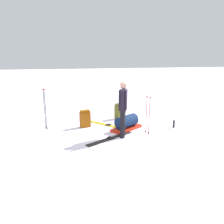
{
  "coord_description": "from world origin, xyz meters",
  "views": [
    {
      "loc": [
        6.37,
        -1.65,
        2.37
      ],
      "look_at": [
        0.0,
        0.0,
        0.7
      ],
      "focal_mm": 34.69,
      "sensor_mm": 36.0,
      "label": 1
    }
  ],
  "objects_px": {
    "thermos_bottle": "(174,124)",
    "ski_poles_planted_far": "(148,113)",
    "gear_sled": "(127,123)",
    "ski_pair_near": "(108,125)",
    "skier_standing": "(123,106)",
    "ski_poles_planted_near": "(45,107)",
    "ski_pair_far": "(110,138)",
    "backpack_large_dark": "(120,111)",
    "backpack_bright": "(85,119)"
  },
  "relations": [
    {
      "from": "ski_poles_planted_near",
      "to": "ski_poles_planted_far",
      "type": "relative_size",
      "value": 1.14
    },
    {
      "from": "backpack_bright",
      "to": "ski_pair_near",
      "type": "bearing_deg",
      "value": 86.12
    },
    {
      "from": "ski_poles_planted_near",
      "to": "ski_poles_planted_far",
      "type": "bearing_deg",
      "value": 67.75
    },
    {
      "from": "skier_standing",
      "to": "ski_poles_planted_far",
      "type": "height_order",
      "value": "skier_standing"
    },
    {
      "from": "ski_poles_planted_far",
      "to": "ski_pair_near",
      "type": "bearing_deg",
      "value": -138.93
    },
    {
      "from": "ski_pair_far",
      "to": "ski_poles_planted_far",
      "type": "xyz_separation_m",
      "value": [
        -0.12,
        1.24,
        0.66
      ]
    },
    {
      "from": "ski_pair_near",
      "to": "backpack_bright",
      "type": "xyz_separation_m",
      "value": [
        -0.06,
        -0.82,
        0.28
      ]
    },
    {
      "from": "ski_pair_near",
      "to": "gear_sled",
      "type": "bearing_deg",
      "value": 41.14
    },
    {
      "from": "ski_poles_planted_near",
      "to": "thermos_bottle",
      "type": "height_order",
      "value": "ski_poles_planted_near"
    },
    {
      "from": "ski_pair_near",
      "to": "ski_pair_far",
      "type": "relative_size",
      "value": 0.99
    },
    {
      "from": "backpack_large_dark",
      "to": "gear_sled",
      "type": "bearing_deg",
      "value": -7.0
    },
    {
      "from": "ski_poles_planted_far",
      "to": "gear_sled",
      "type": "xyz_separation_m",
      "value": [
        -0.58,
        -0.5,
        -0.45
      ]
    },
    {
      "from": "ski_poles_planted_near",
      "to": "ski_poles_planted_far",
      "type": "xyz_separation_m",
      "value": [
        1.28,
        3.12,
        -0.09
      ]
    },
    {
      "from": "gear_sled",
      "to": "ski_pair_near",
      "type": "bearing_deg",
      "value": -138.86
    },
    {
      "from": "backpack_large_dark",
      "to": "backpack_bright",
      "type": "distance_m",
      "value": 1.65
    },
    {
      "from": "ski_poles_planted_near",
      "to": "thermos_bottle",
      "type": "xyz_separation_m",
      "value": [
        0.91,
        4.28,
        -0.63
      ]
    },
    {
      "from": "skier_standing",
      "to": "ski_pair_far",
      "type": "relative_size",
      "value": 1.06
    },
    {
      "from": "skier_standing",
      "to": "ski_pair_far",
      "type": "bearing_deg",
      "value": -79.64
    },
    {
      "from": "thermos_bottle",
      "to": "ski_poles_planted_far",
      "type": "bearing_deg",
      "value": -72.48
    },
    {
      "from": "gear_sled",
      "to": "skier_standing",
      "type": "bearing_deg",
      "value": -27.88
    },
    {
      "from": "ski_pair_near",
      "to": "ski_pair_far",
      "type": "distance_m",
      "value": 1.28
    },
    {
      "from": "backpack_bright",
      "to": "backpack_large_dark",
      "type": "bearing_deg",
      "value": 116.31
    },
    {
      "from": "ski_pair_far",
      "to": "backpack_large_dark",
      "type": "distance_m",
      "value": 2.26
    },
    {
      "from": "ski_poles_planted_far",
      "to": "gear_sled",
      "type": "distance_m",
      "value": 0.89
    },
    {
      "from": "ski_pair_near",
      "to": "ski_poles_planted_far",
      "type": "bearing_deg",
      "value": 41.07
    },
    {
      "from": "backpack_bright",
      "to": "ski_poles_planted_far",
      "type": "relative_size",
      "value": 0.5
    },
    {
      "from": "backpack_bright",
      "to": "ski_poles_planted_near",
      "type": "relative_size",
      "value": 0.44
    },
    {
      "from": "skier_standing",
      "to": "ski_pair_near",
      "type": "xyz_separation_m",
      "value": [
        -1.19,
        -0.17,
        -0.94
      ]
    },
    {
      "from": "ski_pair_far",
      "to": "backpack_bright",
      "type": "xyz_separation_m",
      "value": [
        -1.32,
        -0.57,
        0.28
      ]
    },
    {
      "from": "ski_pair_near",
      "to": "thermos_bottle",
      "type": "bearing_deg",
      "value": 70.09
    },
    {
      "from": "skier_standing",
      "to": "ski_pair_far",
      "type": "xyz_separation_m",
      "value": [
        0.07,
        -0.41,
        -0.94
      ]
    },
    {
      "from": "skier_standing",
      "to": "gear_sled",
      "type": "distance_m",
      "value": 1.01
    },
    {
      "from": "backpack_large_dark",
      "to": "backpack_bright",
      "type": "bearing_deg",
      "value": -63.69
    },
    {
      "from": "ski_pair_near",
      "to": "backpack_large_dark",
      "type": "bearing_deg",
      "value": 139.93
    },
    {
      "from": "ski_poles_planted_near",
      "to": "backpack_bright",
      "type": "bearing_deg",
      "value": 86.57
    },
    {
      "from": "ski_poles_planted_near",
      "to": "gear_sled",
      "type": "bearing_deg",
      "value": 75.03
    },
    {
      "from": "backpack_large_dark",
      "to": "ski_poles_planted_near",
      "type": "height_order",
      "value": "ski_poles_planted_near"
    },
    {
      "from": "ski_pair_near",
      "to": "ski_poles_planted_near",
      "type": "relative_size",
      "value": 1.14
    },
    {
      "from": "ski_poles_planted_near",
      "to": "ski_poles_planted_far",
      "type": "distance_m",
      "value": 3.37
    },
    {
      "from": "skier_standing",
      "to": "thermos_bottle",
      "type": "relative_size",
      "value": 6.54
    },
    {
      "from": "skier_standing",
      "to": "ski_poles_planted_near",
      "type": "relative_size",
      "value": 1.23
    },
    {
      "from": "ski_pair_far",
      "to": "ski_poles_planted_near",
      "type": "relative_size",
      "value": 1.16
    },
    {
      "from": "ski_pair_far",
      "to": "thermos_bottle",
      "type": "relative_size",
      "value": 6.18
    },
    {
      "from": "ski_poles_planted_far",
      "to": "gear_sled",
      "type": "bearing_deg",
      "value": -138.99
    },
    {
      "from": "gear_sled",
      "to": "ski_poles_planted_far",
      "type": "bearing_deg",
      "value": 41.01
    },
    {
      "from": "ski_pair_far",
      "to": "ski_pair_near",
      "type": "bearing_deg",
      "value": 169.16
    },
    {
      "from": "ski_poles_planted_near",
      "to": "backpack_large_dark",
      "type": "bearing_deg",
      "value": 103.17
    },
    {
      "from": "ski_pair_near",
      "to": "ski_pair_far",
      "type": "height_order",
      "value": "same"
    },
    {
      "from": "backpack_large_dark",
      "to": "ski_poles_planted_near",
      "type": "distance_m",
      "value": 2.9
    },
    {
      "from": "ski_pair_near",
      "to": "ski_poles_planted_near",
      "type": "bearing_deg",
      "value": -93.61
    }
  ]
}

